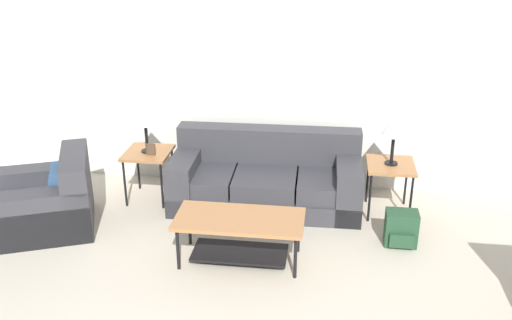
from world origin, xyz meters
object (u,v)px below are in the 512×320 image
at_px(side_table_left, 148,156).
at_px(table_lamp_right, 395,127).
at_px(table_lamp_left, 145,116).
at_px(side_table_right, 390,169).
at_px(coffee_table, 240,229).
at_px(armchair, 49,202).
at_px(backpack, 401,229).
at_px(couch, 266,180).

bearing_deg(side_table_left, table_lamp_right, 0.00).
xyz_separation_m(table_lamp_left, table_lamp_right, (2.72, 0.00, 0.00)).
bearing_deg(table_lamp_right, side_table_right, -116.57).
height_order(coffee_table, table_lamp_left, table_lamp_left).
xyz_separation_m(armchair, backpack, (3.63, 0.12, -0.11)).
distance_m(couch, coffee_table, 1.23).
bearing_deg(backpack, side_table_right, 96.61).
relative_size(table_lamp_left, backpack, 1.54).
bearing_deg(couch, table_lamp_right, -2.13).
bearing_deg(coffee_table, couch, 84.80).
xyz_separation_m(couch, armchair, (-2.19, -0.85, -0.01)).
relative_size(table_lamp_right, backpack, 1.54).
relative_size(side_table_right, table_lamp_left, 1.06).
height_order(table_lamp_left, backpack, table_lamp_left).
distance_m(side_table_left, table_lamp_right, 2.76).
bearing_deg(couch, backpack, -26.96).
distance_m(armchair, side_table_left, 1.18).
distance_m(coffee_table, table_lamp_right, 2.00).
bearing_deg(table_lamp_left, backpack, -13.69).
distance_m(couch, side_table_left, 1.38).
xyz_separation_m(couch, table_lamp_left, (-1.36, -0.05, 0.72)).
bearing_deg(armchair, couch, 21.17).
height_order(armchair, table_lamp_left, table_lamp_left).
distance_m(couch, side_table_right, 1.38).
distance_m(side_table_right, table_lamp_left, 2.76).
distance_m(couch, backpack, 1.62).
bearing_deg(backpack, couch, 153.04).
xyz_separation_m(armchair, side_table_left, (0.83, 0.80, 0.24)).
distance_m(side_table_right, backpack, 0.77).
height_order(table_lamp_left, table_lamp_right, same).
xyz_separation_m(side_table_left, table_lamp_right, (2.72, 0.00, 0.49)).
bearing_deg(coffee_table, table_lamp_left, 136.60).
relative_size(armchair, table_lamp_left, 2.21).
bearing_deg(backpack, side_table_left, 166.31).
xyz_separation_m(couch, side_table_left, (-1.36, -0.05, 0.23)).
bearing_deg(side_table_right, table_lamp_right, 63.43).
bearing_deg(armchair, side_table_right, 12.67).
bearing_deg(table_lamp_left, coffee_table, -43.40).
relative_size(armchair, backpack, 3.40).
bearing_deg(side_table_right, table_lamp_left, 180.00).
bearing_deg(side_table_right, armchair, -167.33).
distance_m(armchair, coffee_table, 2.12).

